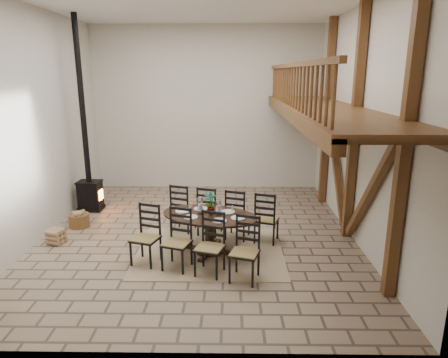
{
  "coord_description": "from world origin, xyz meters",
  "views": [
    {
      "loc": [
        0.72,
        -8.52,
        3.61
      ],
      "look_at": [
        0.59,
        0.4,
        1.22
      ],
      "focal_mm": 32.0,
      "sensor_mm": 36.0,
      "label": 1
    }
  ],
  "objects_px": {
    "wood_stove": "(88,169)",
    "dining_table": "(210,234)",
    "log_stack": "(56,236)",
    "log_basket": "(79,220)"
  },
  "relations": [
    {
      "from": "log_basket",
      "to": "dining_table",
      "type": "bearing_deg",
      "value": -22.9
    },
    {
      "from": "dining_table",
      "to": "log_stack",
      "type": "distance_m",
      "value": 3.39
    },
    {
      "from": "wood_stove",
      "to": "log_stack",
      "type": "bearing_deg",
      "value": -87.68
    },
    {
      "from": "dining_table",
      "to": "log_stack",
      "type": "height_order",
      "value": "dining_table"
    },
    {
      "from": "dining_table",
      "to": "log_basket",
      "type": "height_order",
      "value": "dining_table"
    },
    {
      "from": "log_basket",
      "to": "log_stack",
      "type": "relative_size",
      "value": 1.19
    },
    {
      "from": "dining_table",
      "to": "log_basket",
      "type": "xyz_separation_m",
      "value": [
        -3.22,
        1.36,
        -0.23
      ]
    },
    {
      "from": "wood_stove",
      "to": "dining_table",
      "type": "bearing_deg",
      "value": -34.93
    },
    {
      "from": "dining_table",
      "to": "log_basket",
      "type": "bearing_deg",
      "value": 174.92
    },
    {
      "from": "wood_stove",
      "to": "log_basket",
      "type": "bearing_deg",
      "value": -81.32
    }
  ]
}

